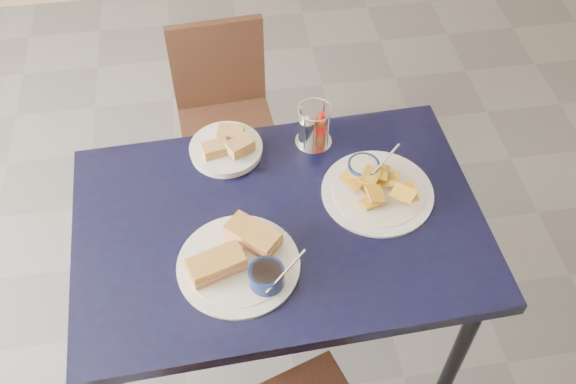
{
  "coord_description": "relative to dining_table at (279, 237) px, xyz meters",
  "views": [
    {
      "loc": [
        -0.16,
        -0.87,
        2.13
      ],
      "look_at": [
        -0.0,
        0.21,
        0.82
      ],
      "focal_mm": 40.0,
      "sensor_mm": 36.0,
      "label": 1
    }
  ],
  "objects": [
    {
      "name": "sandwich_plate",
      "position": [
        -0.11,
        -0.13,
        0.1
      ],
      "size": [
        0.32,
        0.32,
        0.12
      ],
      "color": "white",
      "rests_on": "dining_table"
    },
    {
      "name": "dining_table",
      "position": [
        0.0,
        0.0,
        0.0
      ],
      "size": [
        1.13,
        0.77,
        0.75
      ],
      "color": "black",
      "rests_on": "ground"
    },
    {
      "name": "bread_basket",
      "position": [
        -0.12,
        0.28,
        0.1
      ],
      "size": [
        0.21,
        0.21,
        0.07
      ],
      "color": "white",
      "rests_on": "dining_table"
    },
    {
      "name": "condiment_caddy",
      "position": [
        0.14,
        0.28,
        0.13
      ],
      "size": [
        0.11,
        0.11,
        0.14
      ],
      "color": "silver",
      "rests_on": "dining_table"
    },
    {
      "name": "plantain_plate",
      "position": [
        0.28,
        0.07,
        0.09
      ],
      "size": [
        0.31,
        0.31,
        0.12
      ],
      "color": "white",
      "rests_on": "dining_table"
    },
    {
      "name": "chair_far",
      "position": [
        -0.1,
        0.83,
        -0.24
      ],
      "size": [
        0.38,
        0.37,
        0.76
      ],
      "color": "black",
      "rests_on": "ground"
    }
  ]
}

